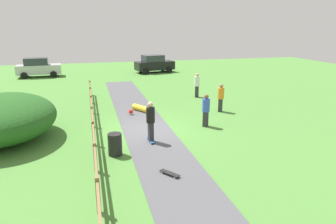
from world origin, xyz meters
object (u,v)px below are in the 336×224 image
skater_riding (151,120)px  bystander_blue (206,109)px  trash_bin (115,144)px  bush_large (3,118)px  bystander_white (197,84)px  skater_fallen (142,109)px  skateboard_loose (170,173)px  parked_car_silver (38,67)px  bystander_orange (221,97)px  parked_car_black (154,64)px

skater_riding → bystander_blue: 3.48m
trash_bin → skater_riding: 2.05m
bush_large → bystander_white: size_ratio=3.14×
skater_fallen → skater_riding: bearing=-95.0°
skater_riding → skater_fallen: 5.02m
skater_riding → skateboard_loose: (-0.01, -3.28, -0.95)m
bush_large → skater_riding: (6.35, -1.98, 0.01)m
bystander_white → parked_car_silver: size_ratio=0.41×
skater_fallen → skateboard_loose: 8.22m
trash_bin → bystander_blue: bystander_blue is taller
bush_large → skater_riding: size_ratio=3.00×
skater_fallen → bystander_orange: (4.63, -1.07, 0.73)m
bush_large → bystander_orange: bush_large is taller
trash_bin → parked_car_black: bearing=73.8°
bystander_white → skater_riding: bearing=-122.5°
bystander_orange → trash_bin: bearing=-144.0°
trash_bin → parked_car_black: parked_car_black is taller
trash_bin → skater_riding: (1.67, 1.03, 0.59)m
skateboard_loose → skater_fallen: bearing=86.9°
trash_bin → skateboard_loose: bearing=-53.6°
trash_bin → bystander_white: size_ratio=0.52×
parked_car_black → trash_bin: bearing=-106.2°
parked_car_black → bystander_white: bearing=-88.0°
skater_riding → bystander_orange: skater_riding is taller
skater_riding → skater_fallen: size_ratio=1.21×
bystander_white → parked_car_silver: 17.65m
skateboard_loose → bystander_orange: size_ratio=0.45×
skateboard_loose → skater_riding: bearing=89.9°
trash_bin → bystander_orange: bearing=36.0°
skater_riding → parked_car_black: (4.55, 20.44, -0.08)m
skateboard_loose → bystander_white: bystander_white is taller
bystander_blue → skateboard_loose: bearing=-123.8°
parked_car_black → skater_fallen: bearing=-104.9°
trash_bin → parked_car_black: size_ratio=0.20×
skater_riding → skateboard_loose: 3.42m
skater_fallen → bystander_orange: bearing=-13.0°
bystander_blue → parked_car_silver: (-10.53, 19.00, 0.03)m
trash_bin → parked_car_silver: bearing=104.9°
skater_fallen → parked_car_black: parked_car_black is taller
bush_large → parked_car_silver: (-1.01, 18.47, -0.07)m
skateboard_loose → bystander_blue: bearing=56.2°
skater_riding → skateboard_loose: size_ratio=2.39×
bystander_orange → skater_fallen: bearing=167.0°
skater_riding → parked_car_silver: size_ratio=0.43×
trash_bin → bystander_blue: size_ratio=0.53×
bystander_blue → bush_large: bearing=176.8°
bush_large → bystander_white: bush_large is taller
bush_large → trash_bin: (4.68, -3.01, -0.58)m
bystander_white → parked_car_black: bearing=92.0°
skater_riding → bystander_orange: (5.06, 3.86, -0.11)m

